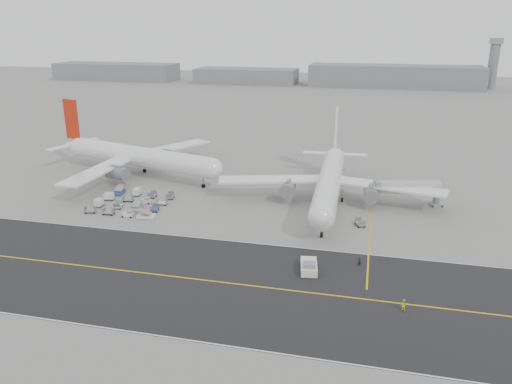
% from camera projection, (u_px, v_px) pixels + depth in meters
% --- Properties ---
extents(ground, '(700.00, 700.00, 0.00)m').
position_uv_depth(ground, '(213.00, 234.00, 97.97)').
color(ground, gray).
rests_on(ground, ground).
extents(taxiway, '(220.00, 59.00, 0.03)m').
position_uv_depth(taxiway, '(208.00, 281.00, 80.29)').
color(taxiway, '#252528').
rests_on(taxiway, ground).
extents(horizon_buildings, '(520.00, 28.00, 28.00)m').
position_uv_depth(horizon_buildings, '(378.00, 87.00, 331.10)').
color(horizon_buildings, gray).
rests_on(horizon_buildings, ground).
extents(control_tower, '(7.00, 7.00, 31.25)m').
position_uv_depth(control_tower, '(493.00, 63.00, 315.15)').
color(control_tower, gray).
rests_on(control_tower, ground).
extents(airliner_a, '(53.86, 52.74, 19.08)m').
position_uv_depth(airliner_a, '(136.00, 156.00, 134.48)').
color(airliner_a, white).
rests_on(airliner_a, ground).
extents(airliner_b, '(52.29, 52.92, 18.24)m').
position_uv_depth(airliner_b, '(330.00, 180.00, 114.54)').
color(airliner_b, white).
rests_on(airliner_b, ground).
extents(pushback_tug, '(3.53, 7.47, 2.10)m').
position_uv_depth(pushback_tug, '(309.00, 267.00, 83.07)').
color(pushback_tug, silver).
rests_on(pushback_tug, ground).
extents(jet_bridge, '(15.70, 6.20, 5.86)m').
position_uv_depth(jet_bridge, '(408.00, 189.00, 112.28)').
color(jet_bridge, gray).
rests_on(jet_bridge, ground).
extents(gse_cluster, '(24.13, 23.52, 1.87)m').
position_uv_depth(gse_cluster, '(132.00, 205.00, 113.65)').
color(gse_cluster, gray).
rests_on(gse_cluster, ground).
extents(stray_dolly, '(2.33, 2.85, 1.52)m').
position_uv_depth(stray_dolly, '(360.00, 226.00, 102.10)').
color(stray_dolly, silver).
rests_on(stray_dolly, ground).
extents(ground_crew_a, '(0.65, 0.48, 1.63)m').
position_uv_depth(ground_crew_a, '(360.00, 262.00, 84.89)').
color(ground_crew_a, black).
rests_on(ground_crew_a, ground).
extents(ground_crew_b, '(0.98, 0.84, 1.77)m').
position_uv_depth(ground_crew_b, '(403.00, 305.00, 71.67)').
color(ground_crew_b, '#D2F71D').
rests_on(ground_crew_b, ground).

